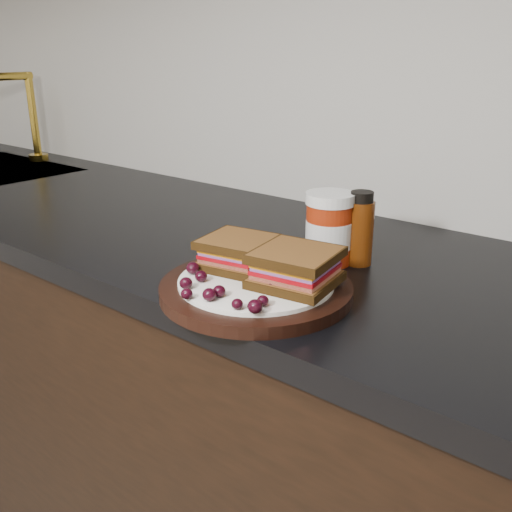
{
  "coord_description": "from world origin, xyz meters",
  "views": [
    {
      "loc": [
        0.64,
        0.92,
        1.24
      ],
      "look_at": [
        0.16,
        1.51,
        0.96
      ],
      "focal_mm": 40.0,
      "sensor_mm": 36.0,
      "label": 1
    }
  ],
  "objects_px": {
    "sandwich_left": "(237,252)",
    "oil_bottle": "(360,228)",
    "condiment_jar": "(329,228)",
    "plate": "(256,289)"
  },
  "relations": [
    {
      "from": "plate",
      "to": "condiment_jar",
      "type": "distance_m",
      "value": 0.19
    },
    {
      "from": "sandwich_left",
      "to": "oil_bottle",
      "type": "xyz_separation_m",
      "value": [
        0.11,
        0.18,
        0.01
      ]
    },
    {
      "from": "condiment_jar",
      "to": "oil_bottle",
      "type": "distance_m",
      "value": 0.05
    },
    {
      "from": "condiment_jar",
      "to": "oil_bottle",
      "type": "height_order",
      "value": "oil_bottle"
    },
    {
      "from": "sandwich_left",
      "to": "oil_bottle",
      "type": "distance_m",
      "value": 0.21
    },
    {
      "from": "condiment_jar",
      "to": "oil_bottle",
      "type": "xyz_separation_m",
      "value": [
        0.04,
        0.03,
        0.0
      ]
    },
    {
      "from": "plate",
      "to": "sandwich_left",
      "type": "relative_size",
      "value": 2.79
    },
    {
      "from": "plate",
      "to": "condiment_jar",
      "type": "bearing_deg",
      "value": 87.05
    },
    {
      "from": "sandwich_left",
      "to": "oil_bottle",
      "type": "bearing_deg",
      "value": 49.91
    },
    {
      "from": "sandwich_left",
      "to": "condiment_jar",
      "type": "relative_size",
      "value": 0.84
    }
  ]
}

